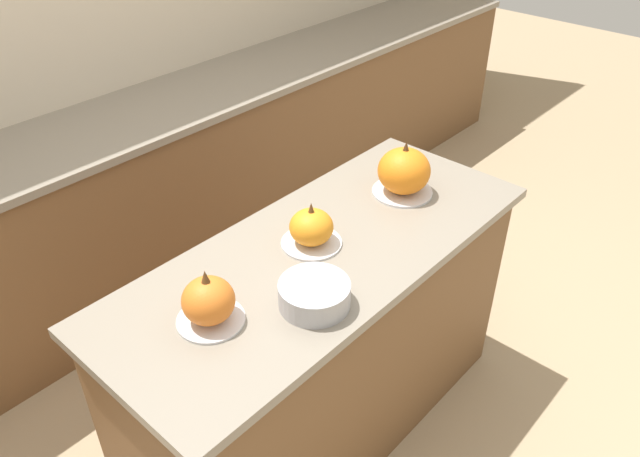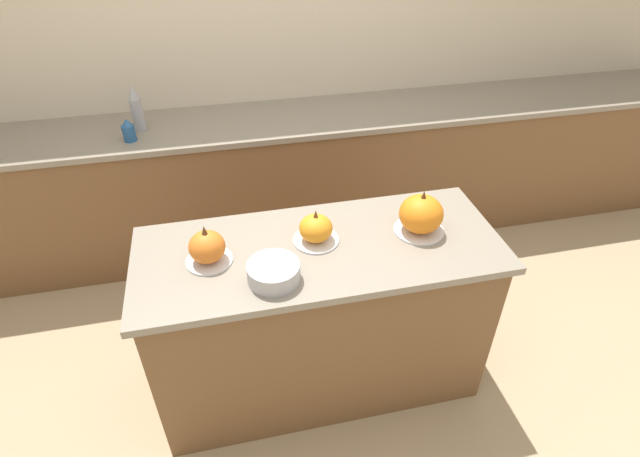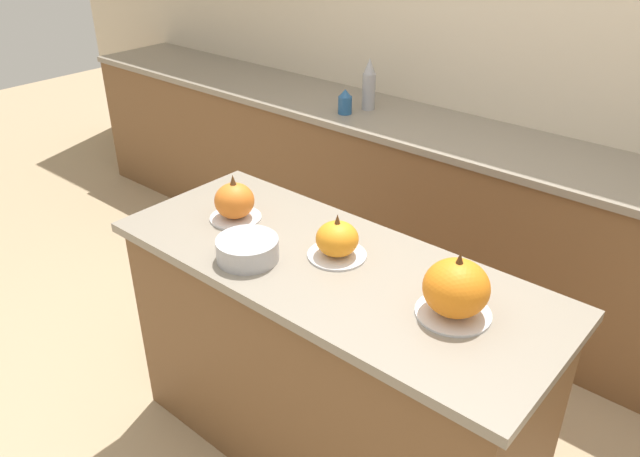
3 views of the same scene
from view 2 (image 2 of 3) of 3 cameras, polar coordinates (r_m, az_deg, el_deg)
The scene contains 10 objects.
ground_plane at distance 2.81m, azimuth -0.01°, elevation -16.56°, with size 12.00×12.00×0.00m, color tan.
wall_back at distance 3.45m, azimuth -6.29°, elevation 19.54°, with size 8.00×0.06×2.50m.
kitchen_island at distance 2.46m, azimuth -0.01°, elevation -10.24°, with size 1.60×0.65×0.90m.
back_counter at distance 3.47m, azimuth -4.72°, elevation 5.48°, with size 6.00×0.60×0.93m.
pumpkin_cake_left at distance 2.09m, azimuth -12.76°, elevation -2.19°, with size 0.20×0.20×0.18m.
pumpkin_cake_center at distance 2.16m, azimuth -0.48°, elevation -0.11°, with size 0.20×0.20×0.16m.
pumpkin_cake_right at distance 2.25m, azimuth 11.47°, elevation 1.54°, with size 0.23×0.23×0.21m.
bottle_tall at distance 3.22m, azimuth -20.22°, elevation 12.74°, with size 0.07×0.07×0.28m.
bottle_short at distance 3.13m, azimuth -21.04°, elevation 10.42°, with size 0.07×0.07×0.13m.
mixing_bowl at distance 1.98m, azimuth -5.32°, elevation -5.00°, with size 0.21×0.21×0.08m.
Camera 2 is at (-0.37, -1.65, 2.25)m, focal length 28.00 mm.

